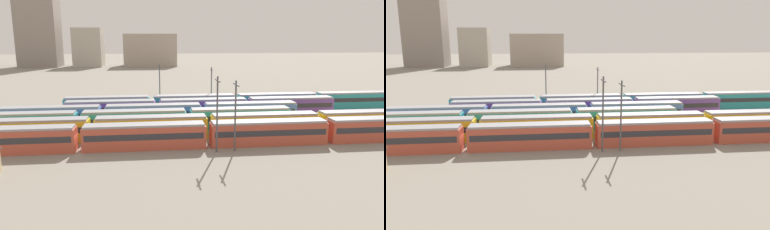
% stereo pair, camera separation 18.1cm
% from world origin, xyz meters
% --- Properties ---
extents(ground_plane, '(600.00, 600.00, 0.00)m').
position_xyz_m(ground_plane, '(0.00, 13.00, 0.00)').
color(ground_plane, gray).
extents(train_track_0, '(93.60, 3.06, 3.75)m').
position_xyz_m(train_track_0, '(28.80, 0.00, 1.90)').
color(train_track_0, '#BC4C38').
rests_on(train_track_0, ground_plane).
extents(train_track_1, '(74.70, 3.06, 3.75)m').
position_xyz_m(train_track_1, '(20.38, 5.20, 1.90)').
color(train_track_1, yellow).
rests_on(train_track_1, ground_plane).
extents(train_track_2, '(55.80, 3.06, 3.75)m').
position_xyz_m(train_track_2, '(8.00, 10.40, 1.90)').
color(train_track_2, teal).
rests_on(train_track_2, ground_plane).
extents(train_track_3, '(55.80, 3.06, 3.75)m').
position_xyz_m(train_track_3, '(11.37, 15.60, 1.90)').
color(train_track_3, '#4C70BC').
rests_on(train_track_3, ground_plane).
extents(train_track_4, '(55.80, 3.06, 3.75)m').
position_xyz_m(train_track_4, '(21.71, 20.80, 1.90)').
color(train_track_4, '#6B429E').
rests_on(train_track_4, ground_plane).
extents(train_track_5, '(112.50, 3.06, 3.75)m').
position_xyz_m(train_track_5, '(48.79, 26.00, 1.90)').
color(train_track_5, teal).
rests_on(train_track_5, ground_plane).
extents(catenary_pole_0, '(0.24, 3.20, 10.33)m').
position_xyz_m(catenary_pole_0, '(22.83, -2.86, 5.72)').
color(catenary_pole_0, '#4C4C51').
rests_on(catenary_pole_0, ground_plane).
extents(catenary_pole_1, '(0.24, 3.20, 10.21)m').
position_xyz_m(catenary_pole_1, '(12.97, 29.27, 5.66)').
color(catenary_pole_1, '#4C4C51').
rests_on(catenary_pole_1, ground_plane).
extents(catenary_pole_2, '(0.24, 3.20, 10.95)m').
position_xyz_m(catenary_pole_2, '(20.19, -2.94, 6.03)').
color(catenary_pole_2, '#4C4C51').
rests_on(catenary_pole_2, ground_plane).
extents(catenary_pole_3, '(0.24, 3.20, 9.55)m').
position_xyz_m(catenary_pole_3, '(24.81, 29.15, 5.31)').
color(catenary_pole_3, '#4C4C51').
rests_on(catenary_pole_3, ground_plane).
extents(distant_building_0, '(20.98, 16.60, 48.00)m').
position_xyz_m(distant_building_0, '(-49.51, 158.72, 24.00)').
color(distant_building_0, gray).
rests_on(distant_building_0, ground_plane).
extents(distant_building_1, '(15.43, 17.95, 21.20)m').
position_xyz_m(distant_building_1, '(-23.21, 158.72, 10.60)').
color(distant_building_1, '#B2A899').
rests_on(distant_building_1, ground_plane).
extents(distant_building_2, '(29.32, 20.43, 18.01)m').
position_xyz_m(distant_building_2, '(11.21, 158.72, 9.01)').
color(distant_building_2, '#A89989').
rests_on(distant_building_2, ground_plane).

